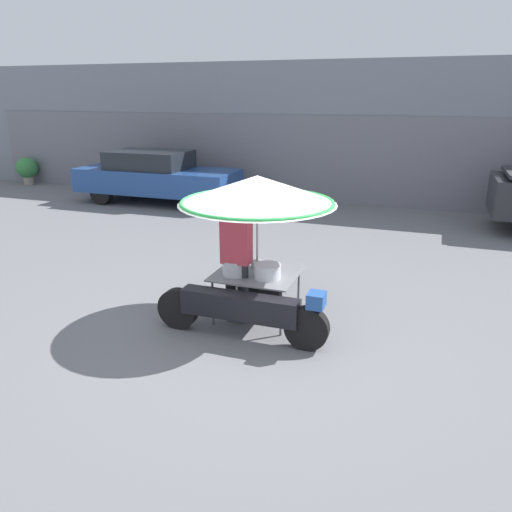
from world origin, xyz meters
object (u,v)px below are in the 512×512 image
(vendor_person, at_px, (236,254))
(potted_plant, at_px, (27,169))
(vendor_motorcycle_cart, at_px, (256,208))
(parked_car, at_px, (156,176))

(vendor_person, height_order, potted_plant, vendor_person)
(vendor_person, bearing_deg, vendor_motorcycle_cart, 35.08)
(vendor_motorcycle_cart, relative_size, parked_car, 0.50)
(vendor_person, distance_m, parked_car, 8.18)
(vendor_person, height_order, parked_car, vendor_person)
(potted_plant, bearing_deg, vendor_motorcycle_cart, -34.52)
(vendor_person, relative_size, parked_car, 0.37)
(vendor_person, xyz_separation_m, potted_plant, (-10.72, 7.67, -0.43))
(vendor_motorcycle_cart, bearing_deg, vendor_person, -144.92)
(vendor_motorcycle_cart, xyz_separation_m, parked_car, (-5.22, 6.32, -0.80))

